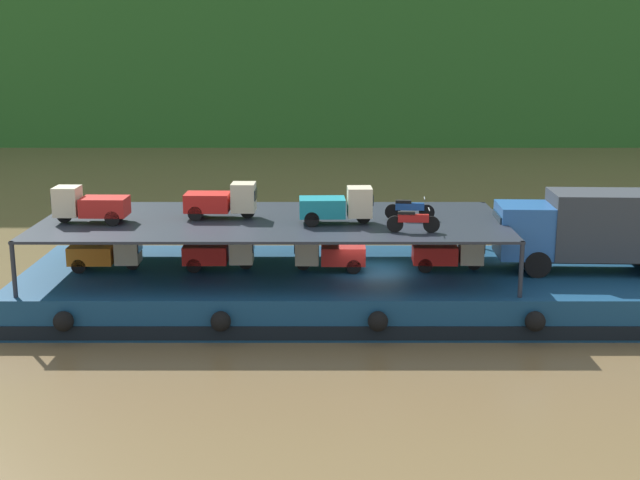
{
  "coord_description": "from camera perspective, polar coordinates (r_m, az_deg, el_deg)",
  "views": [
    {
      "loc": [
        -1.98,
        -32.17,
        10.19
      ],
      "look_at": [
        -2.13,
        0.0,
        2.7
      ],
      "focal_mm": 48.06,
      "sensor_mm": 36.0,
      "label": 1
    }
  ],
  "objects": [
    {
      "name": "mini_truck_lower_aft",
      "position": [
        33.5,
        -6.41,
        -0.79
      ],
      "size": [
        2.75,
        1.22,
        1.38
      ],
      "color": "red",
      "rests_on": "cargo_barge"
    },
    {
      "name": "mini_truck_lower_stern",
      "position": [
        34.21,
        -13.77,
        -0.8
      ],
      "size": [
        2.75,
        1.22,
        1.38
      ],
      "color": "orange",
      "rests_on": "cargo_barge"
    },
    {
      "name": "mini_truck_upper_stern",
      "position": [
        33.3,
        -14.82,
        2.29
      ],
      "size": [
        2.76,
        1.23,
        1.38
      ],
      "color": "red",
      "rests_on": "cargo_rack"
    },
    {
      "name": "covered_lorry",
      "position": [
        34.42,
        17.93,
        0.73
      ],
      "size": [
        7.92,
        2.55,
        3.1
      ],
      "color": "#285BA3",
      "rests_on": "cargo_barge"
    },
    {
      "name": "cargo_rack",
      "position": [
        32.92,
        -2.91,
        1.25
      ],
      "size": [
        17.7,
        7.44,
        2.0
      ],
      "color": "#232833",
      "rests_on": "cargo_barge"
    },
    {
      "name": "mini_truck_lower_fore",
      "position": [
        33.61,
        8.85,
        -0.82
      ],
      "size": [
        2.77,
        1.26,
        1.38
      ],
      "color": "red",
      "rests_on": "cargo_barge"
    },
    {
      "name": "cargo_barge",
      "position": [
        33.55,
        3.65,
        -3.26
      ],
      "size": [
        26.9,
        8.8,
        1.5
      ],
      "color": "navy",
      "rests_on": "ground"
    },
    {
      "name": "mini_truck_upper_fore",
      "position": [
        32.02,
        1.41,
        2.3
      ],
      "size": [
        2.77,
        1.25,
        1.38
      ],
      "color": "teal",
      "rests_on": "cargo_rack"
    },
    {
      "name": "motorcycle_upper_port",
      "position": [
        30.76,
        6.45,
        1.29
      ],
      "size": [
        1.9,
        0.55,
        0.87
      ],
      "color": "black",
      "rests_on": "cargo_rack"
    },
    {
      "name": "mini_truck_lower_mid",
      "position": [
        33.14,
        0.84,
        -0.86
      ],
      "size": [
        2.76,
        1.23,
        1.38
      ],
      "color": "red",
      "rests_on": "cargo_barge"
    },
    {
      "name": "ground_plane",
      "position": [
        33.8,
        3.62,
        -4.47
      ],
      "size": [
        400.0,
        400.0,
        0.0
      ],
      "primitive_type": "plane",
      "color": "brown"
    },
    {
      "name": "mini_truck_upper_mid",
      "position": [
        33.23,
        -6.28,
        2.63
      ],
      "size": [
        2.76,
        1.24,
        1.38
      ],
      "color": "red",
      "rests_on": "cargo_rack"
    },
    {
      "name": "motorcycle_upper_centre",
      "position": [
        32.95,
        6.22,
        2.08
      ],
      "size": [
        1.9,
        0.55,
        0.87
      ],
      "color": "black",
      "rests_on": "cargo_rack"
    }
  ]
}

